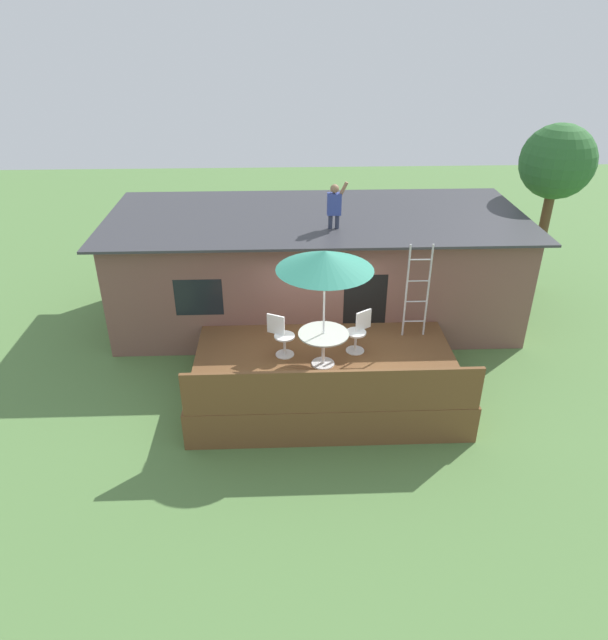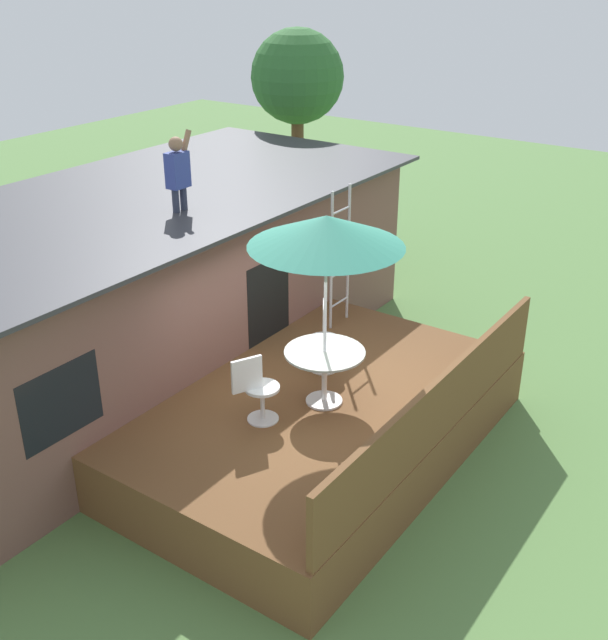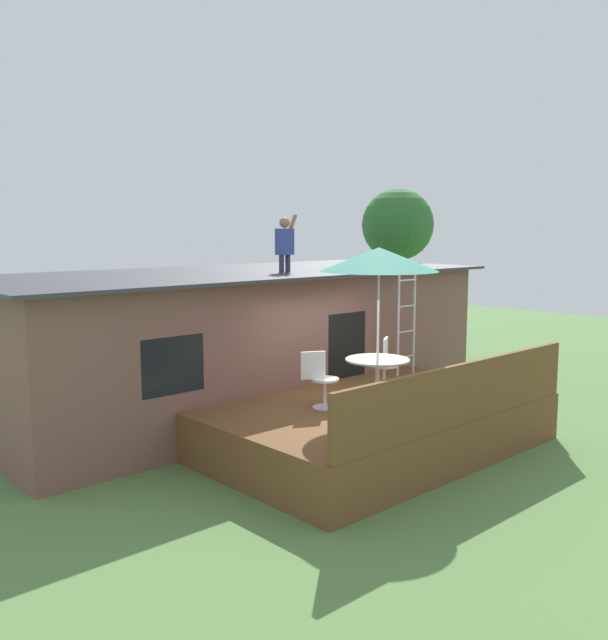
# 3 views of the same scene
# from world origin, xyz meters

# --- Properties ---
(ground_plane) EXTENTS (40.00, 40.00, 0.00)m
(ground_plane) POSITION_xyz_m (0.00, 0.00, 0.00)
(ground_plane) COLOR #567F42
(house) EXTENTS (10.50, 4.50, 2.80)m
(house) POSITION_xyz_m (-0.00, 3.60, 1.40)
(house) COLOR brown
(house) RESTS_ON ground
(deck) EXTENTS (5.58, 3.58, 0.80)m
(deck) POSITION_xyz_m (0.00, 0.00, 0.40)
(deck) COLOR brown
(deck) RESTS_ON ground
(deck_railing) EXTENTS (5.48, 0.08, 0.90)m
(deck_railing) POSITION_xyz_m (0.00, -1.74, 1.25)
(deck_railing) COLOR brown
(deck_railing) RESTS_ON deck
(patio_table) EXTENTS (1.04, 1.04, 0.74)m
(patio_table) POSITION_xyz_m (-0.06, -0.13, 1.39)
(patio_table) COLOR silver
(patio_table) RESTS_ON deck
(patio_umbrella) EXTENTS (1.90, 1.90, 2.54)m
(patio_umbrella) POSITION_xyz_m (-0.06, -0.13, 3.15)
(patio_umbrella) COLOR silver
(patio_umbrella) RESTS_ON deck
(step_ladder) EXTENTS (0.52, 0.04, 2.20)m
(step_ladder) POSITION_xyz_m (2.07, 1.01, 1.90)
(step_ladder) COLOR silver
(step_ladder) RESTS_ON deck
(person_figure) EXTENTS (0.47, 0.20, 1.11)m
(person_figure) POSITION_xyz_m (0.35, 2.62, 3.41)
(person_figure) COLOR #33384C
(person_figure) RESTS_ON house
(patio_chair_left) EXTENTS (0.59, 0.44, 0.92)m
(patio_chair_left) POSITION_xyz_m (-0.92, 0.30, 1.26)
(patio_chair_left) COLOR silver
(patio_chair_left) RESTS_ON deck
(patio_chair_right) EXTENTS (0.56, 0.46, 0.92)m
(patio_chair_right) POSITION_xyz_m (0.73, 0.40, 1.26)
(patio_chair_right) COLOR silver
(patio_chair_right) RESTS_ON deck
(backyard_tree) EXTENTS (1.99, 1.99, 4.75)m
(backyard_tree) POSITION_xyz_m (6.52, 4.97, 3.69)
(backyard_tree) COLOR brown
(backyard_tree) RESTS_ON ground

